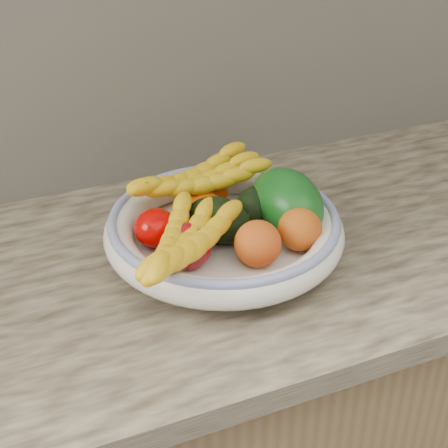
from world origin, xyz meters
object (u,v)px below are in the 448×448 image
fruit_bowl (224,230)px  banana_bunch_front (183,248)px  banana_bunch_back (196,183)px  green_mango (287,203)px

fruit_bowl → banana_bunch_front: bearing=-143.5°
fruit_bowl → banana_bunch_front: banana_bunch_front is taller
banana_bunch_back → banana_bunch_front: (-0.09, -0.17, -0.01)m
green_mango → fruit_bowl: bearing=172.4°
green_mango → banana_bunch_back: (-0.12, 0.10, 0.01)m
fruit_bowl → green_mango: 0.12m
green_mango → banana_bunch_front: bearing=-168.0°
green_mango → banana_bunch_front: size_ratio=0.54×
green_mango → banana_bunch_back: size_ratio=0.58×
fruit_bowl → banana_bunch_back: 0.11m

